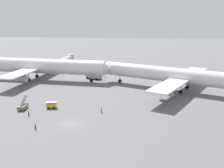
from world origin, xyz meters
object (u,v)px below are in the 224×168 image
pushback_tug (93,76)px  ground_crew_wing_walker_right (29,112)px  gse_belt_loader_portside (23,106)px  ground_crew_marshaller_foreground (35,125)px  jet_bridge (67,60)px  airliner_at_gate_left (39,66)px  airliner_being_pushed (176,76)px  gse_baggage_cart_near_cluster (52,105)px  ground_crew_ramp_agent_by_cones (101,109)px

pushback_tug → ground_crew_wing_walker_right: pushback_tug is taller
gse_belt_loader_portside → ground_crew_marshaller_foreground: (7.90, -12.88, 0.00)m
ground_crew_wing_walker_right → jet_bridge: jet_bridge is taller
airliner_at_gate_left → airliner_being_pushed: 52.97m
ground_crew_wing_walker_right → gse_baggage_cart_near_cluster: bearing=54.7°
pushback_tug → ground_crew_wing_walker_right: bearing=-103.7°
gse_baggage_cart_near_cluster → jet_bridge: 62.18m
airliner_at_gate_left → ground_crew_wing_walker_right: bearing=-75.4°
ground_crew_ramp_agent_by_cones → jet_bridge: size_ratio=0.09×
airliner_being_pushed → pushback_tug: size_ratio=5.98×
pushback_tug → ground_crew_marshaller_foreground: size_ratio=5.61×
ground_crew_wing_walker_right → gse_belt_loader_portside: bearing=126.0°
gse_belt_loader_portside → gse_baggage_cart_near_cluster: (7.43, 1.42, 0.04)m
airliner_being_pushed → ground_crew_marshaller_foreground: (-36.13, -35.76, -4.25)m
airliner_at_gate_left → gse_baggage_cart_near_cluster: (14.71, -34.63, -4.62)m
jet_bridge → ground_crew_wing_walker_right: bearing=-85.0°
gse_belt_loader_portside → gse_baggage_cart_near_cluster: bearing=10.8°
airliner_being_pushed → jet_bridge: (-46.61, 39.82, -0.89)m
airliner_at_gate_left → pushback_tug: airliner_at_gate_left is taller
airliner_being_pushed → pushback_tug: (-30.16, 16.10, -3.80)m
gse_belt_loader_portside → jet_bridge: (-2.57, 62.70, 3.36)m
gse_baggage_cart_near_cluster → airliner_being_pushed: bearing=30.4°
airliner_at_gate_left → pushback_tug: size_ratio=6.44×
gse_baggage_cart_near_cluster → ground_crew_marshaller_foreground: (0.47, -14.30, -0.04)m
pushback_tug → gse_belt_loader_portside: (-13.87, -38.98, -0.46)m
pushback_tug → airliner_being_pushed: bearing=-28.1°
ground_crew_marshaller_foreground → ground_crew_ramp_agent_by_cones: ground_crew_ramp_agent_by_cones is taller
gse_belt_loader_portside → pushback_tug: bearing=70.4°
airliner_being_pushed → pushback_tug: bearing=151.9°
ground_crew_ramp_agent_by_cones → pushback_tug: bearing=100.5°
airliner_being_pushed → gse_baggage_cart_near_cluster: 42.64m
gse_belt_loader_portside → jet_bridge: size_ratio=0.26×
ground_crew_marshaller_foreground → airliner_at_gate_left: bearing=107.2°
airliner_at_gate_left → airliner_being_pushed: size_ratio=1.08×
ground_crew_wing_walker_right → ground_crew_ramp_agent_by_cones: 18.35m
airliner_at_gate_left → airliner_being_pushed: airliner_at_gate_left is taller
airliner_at_gate_left → gse_belt_loader_portside: bearing=-78.6°
gse_belt_loader_portside → airliner_at_gate_left: bearing=101.4°
jet_bridge → gse_belt_loader_portside: bearing=-87.6°
airliner_being_pushed → jet_bridge: size_ratio=2.84×
gse_belt_loader_portside → ground_crew_marshaller_foreground: bearing=-58.5°
gse_belt_loader_portside → ground_crew_ramp_agent_by_cones: (21.33, -1.31, 0.06)m
gse_belt_loader_portside → ground_crew_ramp_agent_by_cones: size_ratio=2.93×
gse_belt_loader_portside → ground_crew_wing_walker_right: 5.55m
pushback_tug → gse_belt_loader_portside: bearing=-109.6°
gse_belt_loader_portside → ground_crew_ramp_agent_by_cones: 21.37m
gse_baggage_cart_near_cluster → airliner_at_gate_left: bearing=113.0°
gse_belt_loader_portside → ground_crew_wing_walker_right: bearing=-54.0°
gse_belt_loader_portside → ground_crew_ramp_agent_by_cones: bearing=-3.5°
airliner_at_gate_left → jet_bridge: size_ratio=3.06×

